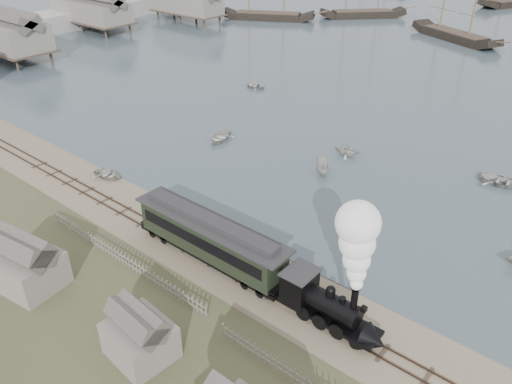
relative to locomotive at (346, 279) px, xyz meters
The scene contains 14 objects.
ground 11.83m from the locomotive, 169.48° to the left, with size 600.00×600.00×0.00m, color tan.
rail_track 11.65m from the locomotive, behind, with size 120.00×1.80×0.16m.
picket_fence_west 18.53m from the locomotive, 163.85° to the right, with size 19.00×0.10×1.20m, color gray, non-canonical shape.
shed_left 23.92m from the locomotive, 152.09° to the right, with size 5.00×4.00×4.10m, color gray, non-canonical shape.
shed_mid 14.03m from the locomotive, 131.24° to the right, with size 4.00×3.50×3.60m, color gray, non-canonical shape.
western_wharf 96.40m from the locomotive, 154.17° to the left, with size 36.00×56.00×8.00m, color gray, non-canonical shape.
locomotive is the anchor object (origin of this frame).
passenger_coach 12.39m from the locomotive, behind, with size 14.74×2.84×3.58m.
beached_dinghy 30.89m from the locomotive, behind, with size 3.48×2.48×0.72m, color beige.
rowboat_0 33.05m from the locomotive, 147.66° to the left, with size 4.01×2.86×0.83m, color beige.
rowboat_1 27.61m from the locomotive, 119.67° to the left, with size 2.94×2.53×1.55m, color beige.
rowboat_2 23.19m from the locomotive, 126.03° to the left, with size 3.23×1.22×1.25m, color beige.
rowboat_3 28.35m from the locomotive, 85.52° to the left, with size 4.29×3.06×0.89m, color beige.
rowboat_6 51.79m from the locomotive, 136.25° to the left, with size 3.44×2.46×0.71m, color beige.
Camera 1 is at (22.07, -24.74, 25.40)m, focal length 35.00 mm.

